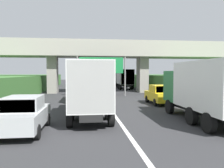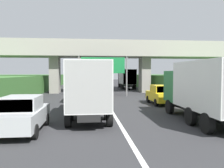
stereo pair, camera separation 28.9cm
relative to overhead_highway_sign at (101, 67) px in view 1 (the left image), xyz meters
name	(u,v)px [view 1 (the left image)]	position (x,y,z in m)	size (l,w,h in m)	color
lane_centre_stripe	(103,98)	(0.00, -1.63, -3.45)	(0.20, 96.56, 0.01)	white
overpass_bridge	(99,55)	(0.00, 5.44, 1.96)	(40.00, 4.80, 7.27)	#9E998E
overhead_highway_sign	(101,67)	(0.00, 0.00, 0.00)	(5.88, 0.18, 4.77)	slate
speed_limit_sign	(197,89)	(7.40, -8.85, -1.98)	(0.60, 0.08, 2.23)	slate
truck_green	(205,88)	(4.82, -14.60, -1.52)	(2.44, 7.30, 3.44)	black
truck_orange	(88,82)	(-1.68, -4.09, -1.52)	(2.44, 7.30, 3.44)	black
truck_white	(90,87)	(-1.67, -12.71, -1.52)	(2.44, 7.30, 3.44)	black
truck_black	(124,78)	(5.09, 13.20, -1.52)	(2.44, 7.30, 3.44)	black
car_yellow	(160,95)	(4.77, -7.16, -2.60)	(1.86, 4.10, 1.72)	gold
car_silver	(24,114)	(-4.77, -15.73, -2.60)	(1.86, 4.10, 1.72)	#B2B5B7
construction_barrel_3	(11,109)	(-6.71, -11.59, -3.00)	(0.57, 0.57, 0.90)	orange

